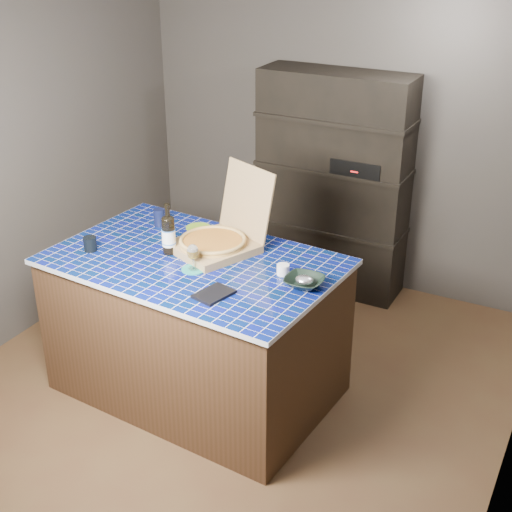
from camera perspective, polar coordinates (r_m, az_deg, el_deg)
The scene contains 14 objects.
room at distance 4.37m, azimuth -1.25°, elevation 3.96°, with size 3.50×3.50×3.50m.
shelving_unit at distance 5.79m, azimuth 6.20°, elevation 5.75°, with size 1.20×0.41×1.80m.
kitchen_island at distance 4.61m, azimuth -4.78°, elevation -5.63°, with size 1.83×1.25×0.96m.
pizza_box at distance 4.46m, azimuth -3.16°, elevation 1.33°, with size 0.63×0.68×0.49m.
mead_bottle at distance 4.42m, azimuth -7.01°, elevation 1.75°, with size 0.09×0.09×0.33m.
teal_trivet at distance 4.25m, azimuth -5.02°, elevation -1.07°, with size 0.14×0.14×0.01m, color teal.
wine_glass at distance 4.20m, azimuth -5.08°, elevation 0.28°, with size 0.07×0.07×0.16m.
tumbler at distance 4.57m, azimuth -13.13°, elevation 0.95°, with size 0.08×0.08×0.09m, color black.
dvd_case at distance 3.96m, azimuth -3.39°, elevation -3.05°, with size 0.15×0.21×0.02m, color black.
bowl at distance 4.05m, azimuth 3.88°, elevation -2.08°, with size 0.22×0.22×0.05m, color black.
foil_contents at distance 4.04m, azimuth 3.89°, elevation -1.92°, with size 0.11×0.09×0.05m, color silver.
white_jar at distance 4.17m, azimuth 2.17°, elevation -1.09°, with size 0.07×0.07×0.06m, color white.
navy_cup at distance 4.86m, azimuth -7.74°, elevation 3.08°, with size 0.07×0.07×0.12m, color black.
green_trivet at distance 4.81m, azimuth -4.63°, elevation 2.28°, with size 0.17×0.17×0.01m, color #84BC28.
Camera 1 is at (1.98, -3.54, 2.88)m, focal length 50.00 mm.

